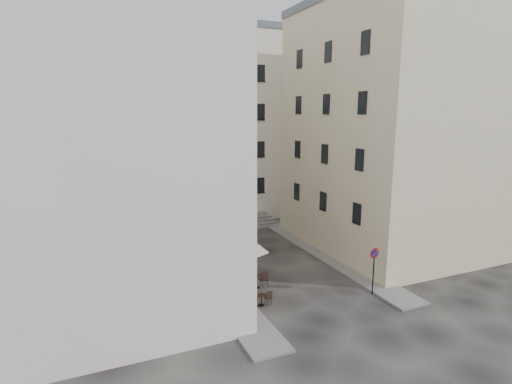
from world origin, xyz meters
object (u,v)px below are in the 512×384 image
no_parking_sign (374,261)px  bistro_table_b (256,280)px  bistro_table_a (261,299)px  pedestrian (231,259)px

no_parking_sign → bistro_table_b: size_ratio=2.02×
bistro_table_a → bistro_table_b: (0.64, 2.16, 0.09)m
no_parking_sign → bistro_table_a: size_ratio=2.47×
bistro_table_a → pedestrian: size_ratio=0.63×
no_parking_sign → pedestrian: size_ratio=1.57×
bistro_table_b → pedestrian: 3.12m
bistro_table_a → bistro_table_b: 2.25m
no_parking_sign → bistro_table_a: no_parking_sign is taller
no_parking_sign → pedestrian: no_parking_sign is taller
no_parking_sign → bistro_table_a: bearing=168.3°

